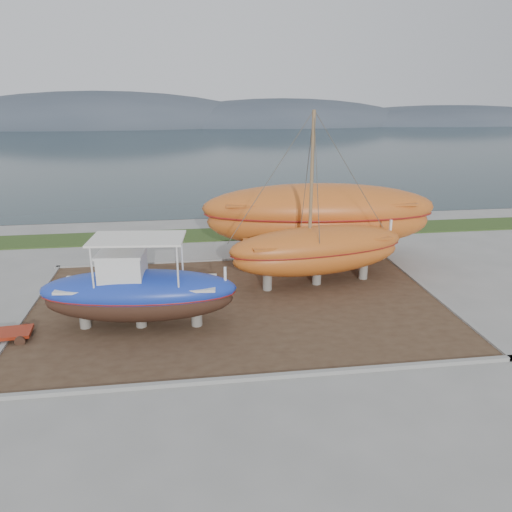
{
  "coord_description": "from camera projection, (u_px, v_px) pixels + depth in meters",
  "views": [
    {
      "loc": [
        -2.07,
        -16.36,
        9.14
      ],
      "look_at": [
        0.79,
        4.0,
        2.28
      ],
      "focal_mm": 35.0,
      "sensor_mm": 36.0,
      "label": 1
    }
  ],
  "objects": [
    {
      "name": "ground",
      "position": [
        250.0,
        349.0,
        18.54
      ],
      "size": [
        140.0,
        140.0,
        0.0
      ],
      "primitive_type": "plane",
      "color": "gray",
      "rests_on": "ground"
    },
    {
      "name": "dirt_patch",
      "position": [
        238.0,
        304.0,
        22.28
      ],
      "size": [
        18.0,
        12.0,
        0.06
      ],
      "primitive_type": "cube",
      "color": "#422D1E",
      "rests_on": "ground"
    },
    {
      "name": "curb_frame",
      "position": [
        238.0,
        304.0,
        22.27
      ],
      "size": [
        18.6,
        12.6,
        0.15
      ],
      "primitive_type": null,
      "color": "gray",
      "rests_on": "ground"
    },
    {
      "name": "grass_strip",
      "position": [
        220.0,
        234.0,
        33.08
      ],
      "size": [
        44.0,
        3.0,
        0.08
      ],
      "primitive_type": "cube",
      "color": "#284219",
      "rests_on": "ground"
    },
    {
      "name": "sea",
      "position": [
        197.0,
        147.0,
        84.29
      ],
      "size": [
        260.0,
        100.0,
        0.04
      ],
      "primitive_type": null,
      "color": "#172A2F",
      "rests_on": "ground"
    },
    {
      "name": "mountain_ridge",
      "position": [
        192.0,
        125.0,
        135.96
      ],
      "size": [
        200.0,
        36.0,
        20.0
      ],
      "primitive_type": null,
      "color": "#333D49",
      "rests_on": "ground"
    },
    {
      "name": "blue_caique",
      "position": [
        138.0,
        283.0,
        19.59
      ],
      "size": [
        7.93,
        3.15,
        3.72
      ],
      "primitive_type": null,
      "rotation": [
        0.0,
        0.0,
        -0.1
      ],
      "color": "#1C39B0",
      "rests_on": "dirt_patch"
    },
    {
      "name": "white_dinghy",
      "position": [
        119.0,
        295.0,
        21.81
      ],
      "size": [
        3.96,
        2.02,
        1.13
      ],
      "primitive_type": null,
      "rotation": [
        0.0,
        0.0,
        -0.17
      ],
      "color": "silver",
      "rests_on": "dirt_patch"
    },
    {
      "name": "orange_sailboat",
      "position": [
        320.0,
        202.0,
        23.28
      ],
      "size": [
        9.15,
        3.99,
        8.26
      ],
      "primitive_type": null,
      "rotation": [
        0.0,
        0.0,
        0.16
      ],
      "color": "#BA581C",
      "rests_on": "dirt_patch"
    },
    {
      "name": "orange_bare_hull",
      "position": [
        318.0,
        224.0,
        27.47
      ],
      "size": [
        13.04,
        5.06,
        4.17
      ],
      "primitive_type": null,
      "rotation": [
        0.0,
        0.0,
        -0.1
      ],
      "color": "#BA581C",
      "rests_on": "dirt_patch"
    },
    {
      "name": "red_trailer",
      "position": [
        8.0,
        336.0,
        19.12
      ],
      "size": [
        2.66,
        1.49,
        0.36
      ],
      "primitive_type": null,
      "rotation": [
        0.0,
        0.0,
        0.09
      ],
      "color": "maroon",
      "rests_on": "ground"
    }
  ]
}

